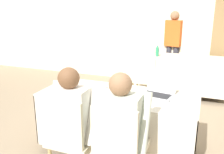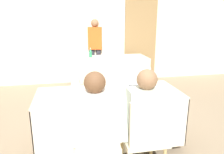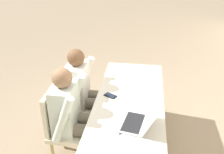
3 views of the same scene
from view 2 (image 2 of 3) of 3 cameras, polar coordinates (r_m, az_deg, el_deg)
ground_plane at (r=3.04m, az=-0.73°, el=-17.40°), size 24.00×24.00×0.00m
wall_back at (r=5.58m, az=-6.58°, el=12.36°), size 12.00×0.06×2.70m
curtain_panel at (r=5.80m, az=7.54°, el=12.20°), size 0.84×0.04×2.65m
conference_table_near at (r=2.77m, az=-0.77°, el=-7.63°), size 1.77×0.72×0.75m
conference_table_far at (r=5.06m, az=-0.90°, el=3.09°), size 1.77×0.72×0.75m
laptop at (r=2.90m, az=7.27°, el=-1.86°), size 0.39×0.40×0.23m
cell_phone at (r=2.50m, az=-0.40°, el=-5.56°), size 0.13×0.15×0.01m
paper_beside_laptop at (r=2.78m, az=9.23°, el=-3.66°), size 0.31×0.35×0.00m
paper_centre_table at (r=2.98m, az=12.19°, el=-2.53°), size 0.26×0.33×0.00m
water_bottle at (r=4.87m, az=-5.62°, el=6.04°), size 0.06×0.06×0.24m
chair_near_left at (r=2.17m, az=-4.11°, el=-16.07°), size 0.44×0.44×0.92m
chair_near_right at (r=2.27m, az=8.71°, el=-14.67°), size 0.44×0.44×0.92m
chair_far_spare at (r=4.25m, az=-5.54°, el=-0.06°), size 0.45×0.45×0.92m
person_checkered_shirt at (r=2.19m, az=-4.54°, el=-11.09°), size 0.50×0.52×1.18m
person_white_shirt at (r=2.29m, az=7.99°, el=-9.95°), size 0.50×0.52×1.18m
person_red_shirt at (r=5.61m, az=-4.39°, el=7.94°), size 0.38×0.27×1.59m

